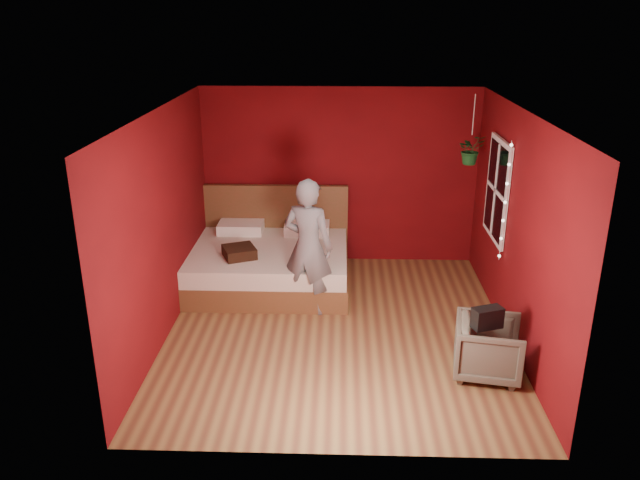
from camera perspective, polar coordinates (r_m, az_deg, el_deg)
The scene contains 10 objects.
floor at distance 7.58m, azimuth 1.60°, elevation -8.13°, with size 4.50×4.50×0.00m, color olive.
room_walls at distance 6.94m, azimuth 1.74°, elevation 4.14°, with size 4.04×4.54×2.62m.
window at distance 8.09m, azimuth 15.87°, elevation 4.42°, with size 0.05×0.97×1.27m.
fairy_lights at distance 7.59m, azimuth 16.57°, elevation 3.33°, with size 0.04×0.04×1.45m.
bed at distance 8.75m, azimuth -4.54°, elevation -1.89°, with size 2.16×1.83×1.19m.
person at distance 7.68m, azimuth -1.08°, elevation -0.62°, with size 0.63×0.41×1.73m, color slate.
armchair at distance 6.80m, azimuth 15.14°, elevation -9.52°, with size 0.66×0.68×0.62m, color #625C4D.
handbag at distance 6.49m, azimuth 15.05°, elevation -6.88°, with size 0.30×0.15×0.21m, color black.
throw_pillow at distance 8.28m, azimuth -7.39°, elevation -1.10°, with size 0.39×0.39×0.14m, color #321910.
hanging_plant at distance 8.49m, azimuth 13.62°, elevation 8.04°, with size 0.44×0.41×0.91m.
Camera 1 is at (0.02, -6.66, 3.63)m, focal length 35.00 mm.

